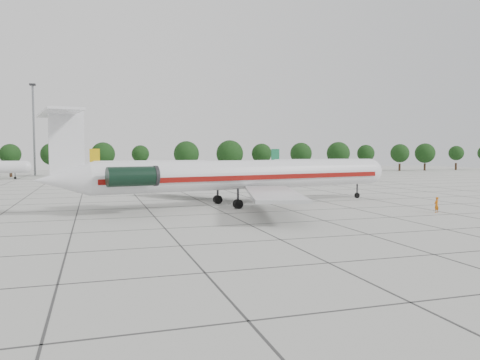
{
  "coord_description": "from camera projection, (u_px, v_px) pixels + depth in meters",
  "views": [
    {
      "loc": [
        -14.0,
        -50.09,
        7.13
      ],
      "look_at": [
        2.74,
        3.63,
        3.5
      ],
      "focal_mm": 35.0,
      "sensor_mm": 36.0,
      "label": 1
    }
  ],
  "objects": [
    {
      "name": "apron_joints",
      "position": [
        198.0,
        200.0,
        66.63
      ],
      "size": [
        170.0,
        170.0,
        0.02
      ],
      "primitive_type": "cube",
      "color": "#383838",
      "rests_on": "ground"
    },
    {
      "name": "bg_airliner_d",
      "position": [
        318.0,
        164.0,
        136.26
      ],
      "size": [
        28.24,
        27.2,
        7.4
      ],
      "color": "silver",
      "rests_on": "ground"
    },
    {
      "name": "main_airliner",
      "position": [
        232.0,
        175.0,
        59.44
      ],
      "size": [
        47.64,
        37.18,
        11.27
      ],
      "rotation": [
        0.0,
        0.0,
        0.18
      ],
      "color": "silver",
      "rests_on": "ground"
    },
    {
      "name": "bg_airliner_c",
      "position": [
        150.0,
        167.0,
        117.37
      ],
      "size": [
        28.24,
        27.2,
        7.4
      ],
      "color": "silver",
      "rests_on": "ground"
    },
    {
      "name": "ground_crew",
      "position": [
        436.0,
        205.0,
        53.16
      ],
      "size": [
        0.75,
        0.62,
        1.78
      ],
      "primitive_type": "imported",
      "rotation": [
        0.0,
        0.0,
        3.48
      ],
      "color": "#BB590B",
      "rests_on": "ground"
    },
    {
      "name": "floodlight_mast",
      "position": [
        34.0,
        124.0,
        130.16
      ],
      "size": [
        1.6,
        1.6,
        25.45
      ],
      "color": "slate",
      "rests_on": "ground"
    },
    {
      "name": "ground",
      "position": [
        226.0,
        214.0,
        52.34
      ],
      "size": [
        260.0,
        260.0,
        0.0
      ],
      "primitive_type": "plane",
      "color": "#BBBBB3",
      "rests_on": "ground"
    },
    {
      "name": "tree_line",
      "position": [
        103.0,
        154.0,
        129.46
      ],
      "size": [
        249.86,
        8.44,
        10.22
      ],
      "color": "#332114",
      "rests_on": "ground"
    }
  ]
}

